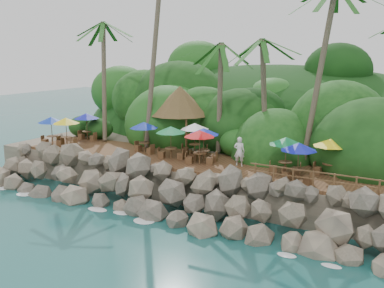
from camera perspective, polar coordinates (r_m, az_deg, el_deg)
The scene contains 12 objects.
ground at distance 26.43m, azimuth -6.65°, elevation -9.55°, with size 140.00×140.00×0.00m, color #19514F.
land_base at distance 39.54m, azimuth 7.31°, elevation -0.78°, with size 32.00×25.20×2.10m, color gray.
jungle_hill at distance 46.61m, azimuth 10.88°, elevation -0.30°, with size 44.80×28.00×15.40m, color #143811.
seawall at distance 27.57m, azimuth -4.21°, elevation -6.05°, with size 29.00×4.00×2.30m, color gray, non-canonical shape.
terrace at distance 30.54m, azimuth 0.00°, elevation -2.20°, with size 26.00×5.00×0.20m, color brown.
jungle_foliage at distance 38.89m, azimuth 6.69°, elevation -2.57°, with size 44.00×16.00×12.00m, color #143811, non-canonical shape.
foam_line at distance 26.64m, azimuth -6.26°, elevation -9.30°, with size 25.20×0.80×0.06m.
palms at distance 31.41m, azimuth 5.48°, elevation 16.53°, with size 28.87×6.82×15.41m.
palapa at distance 34.68m, azimuth -1.53°, elevation 5.50°, with size 4.77×4.77×4.60m.
dining_clusters at distance 30.71m, azimuth -2.20°, elevation 1.60°, with size 22.83×5.11×2.24m.
railing at distance 24.82m, azimuth 16.27°, elevation -4.29°, with size 8.30×0.10×1.00m.
waiter at distance 28.90m, azimuth 5.99°, elevation -0.95°, with size 0.69×0.45×1.89m, color white.
Camera 1 is at (14.90, -19.62, 9.57)m, focal length 42.29 mm.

